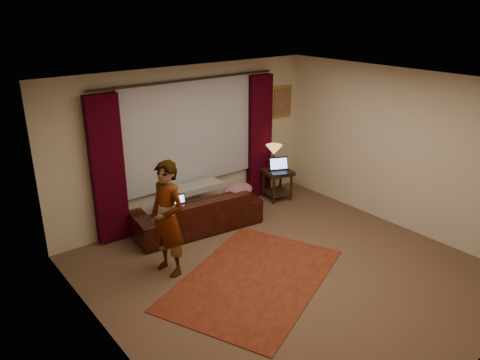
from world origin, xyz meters
The scene contains 19 objects.
floor centered at (0.00, 0.00, -0.01)m, with size 5.00×5.00×0.01m, color brown.
ceiling centered at (0.00, 0.00, 2.60)m, with size 5.00×5.00×0.02m, color silver.
wall_back centered at (0.00, 2.50, 1.30)m, with size 5.00×0.02×2.60m, color beige.
wall_left centered at (-2.50, 0.00, 1.30)m, with size 0.02×5.00×2.60m, color beige.
wall_right centered at (2.50, 0.00, 1.30)m, with size 0.02×5.00×2.60m, color beige.
sheer_curtain centered at (0.00, 2.44, 1.50)m, with size 2.50×0.05×1.80m, color #A4A4AC.
drape_left centered at (-1.50, 2.39, 1.18)m, with size 0.50×0.14×2.30m, color #30010C.
drape_right centered at (1.50, 2.39, 1.18)m, with size 0.50×0.14×2.30m, color #30010C.
curtain_rod centered at (0.00, 2.39, 2.38)m, with size 0.04×0.04×3.40m, color black.
picture_frame centered at (2.10, 2.47, 1.75)m, with size 0.50×0.04×0.60m, color gold.
sofa centered at (-0.25, 1.93, 0.43)m, with size 2.12×0.92×0.86m, color black.
throw_blanket centered at (-0.08, 2.13, 0.87)m, with size 0.85×0.34×0.10m, color gray.
clothing_pile centered at (0.49, 1.76, 0.54)m, with size 0.55×0.42×0.23m, color #7D4C55.
laptop_sofa centered at (-0.62, 1.84, 0.55)m, with size 0.33×0.36×0.24m, color black, non-canonical shape.
area_rug centered at (-0.49, 0.16, 0.01)m, with size 2.56×1.71×0.01m, color maroon.
end_table centered at (1.66, 2.03, 0.29)m, with size 0.50×0.50×0.57m, color black.
tiffany_lamp centered at (1.63, 2.11, 0.82)m, with size 0.30×0.30×0.48m, color olive, non-canonical shape.
laptop_table centered at (1.60, 1.89, 0.71)m, with size 0.37×0.40×0.27m, color black, non-canonical shape.
person centered at (-1.27, 1.03, 0.81)m, with size 0.48×0.48×1.63m, color gray.
Camera 1 is at (-4.02, -4.04, 3.56)m, focal length 35.00 mm.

